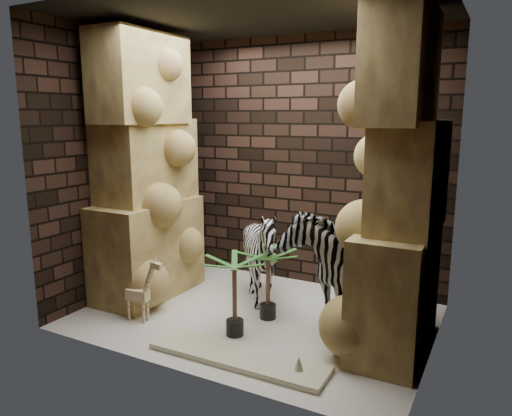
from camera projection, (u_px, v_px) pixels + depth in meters
The scene contains 14 objects.
floor at pixel (254, 316), 5.01m from camera, with size 3.50×3.50×0.00m, color silver.
ceiling at pixel (254, 13), 4.43m from camera, with size 3.50×3.50×0.00m, color black.
wall_back at pixel (303, 163), 5.80m from camera, with size 3.50×3.50×0.00m, color black.
wall_front at pixel (177, 191), 3.63m from camera, with size 3.50×3.50×0.00m, color black.
wall_left at pixel (121, 165), 5.52m from camera, with size 3.00×3.00×0.00m, color black.
wall_right at pixel (443, 186), 3.91m from camera, with size 3.00×3.00×0.00m, color black.
rock_pillar_left at pixel (144, 167), 5.36m from camera, with size 0.68×1.30×3.00m, color #E0CB69, non-canonical shape.
rock_pillar_right at pixel (401, 183), 4.07m from camera, with size 0.58×1.25×3.00m, color #E0CB69, non-canonical shape.
zebra_right at pixel (336, 250), 4.80m from camera, with size 0.67×1.24×1.47m, color white.
zebra_left at pixel (261, 261), 5.21m from camera, with size 0.90×1.12×1.01m, color white.
giraffe_toy at pixel (137, 288), 4.84m from camera, with size 0.36×0.12×0.70m, color beige, non-canonical shape.
palm_front at pixel (268, 284), 4.89m from camera, with size 0.36×0.36×0.74m, color #1F4E18, non-canonical shape.
palm_back at pixel (235, 296), 4.51m from camera, with size 0.36×0.36×0.78m, color #1F4E18, non-canonical shape.
surfboard at pixel (238, 357), 4.11m from camera, with size 1.61×0.40×0.05m, color beige.
Camera 1 is at (2.22, -4.14, 2.07)m, focal length 33.57 mm.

